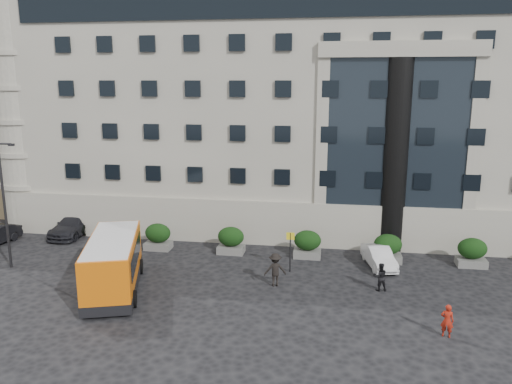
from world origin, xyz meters
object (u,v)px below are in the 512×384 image
hedge_e (472,252)px  bus_stop_sign (290,245)px  street_lamp (5,200)px  white_taxi (379,257)px  hedge_a (158,236)px  hedge_c (307,244)px  red_truck (103,199)px  hedge_d (388,248)px  hedge_b (231,240)px  parked_car_d (83,221)px  pedestrian_c (275,270)px  pedestrian_b (380,277)px  parked_car_c (74,225)px  pedestrian_a (447,321)px  minibus (113,262)px

hedge_e → bus_stop_sign: size_ratio=0.73×
street_lamp → white_taxi: street_lamp is taller
hedge_a → bus_stop_sign: bus_stop_sign is taller
hedge_c → hedge_e: bearing=0.0°
hedge_e → red_truck: red_truck is taller
hedge_d → hedge_c: bearing=180.0°
hedge_b → parked_car_d: (-12.70, 3.57, -0.23)m
pedestrian_c → hedge_c: bearing=-121.1°
hedge_a → hedge_d: 15.60m
bus_stop_sign → white_taxi: 5.87m
white_taxi → parked_car_d: bearing=155.8°
street_lamp → white_taxi: (22.92, 3.79, -3.73)m
hedge_d → bus_stop_sign: 6.76m
street_lamp → pedestrian_b: (22.68, -0.00, -3.56)m
street_lamp → parked_car_d: street_lamp is taller
pedestrian_b → parked_car_c: bearing=-29.6°
hedge_c → hedge_b: bearing=180.0°
hedge_b → street_lamp: (-13.14, -4.80, 3.44)m
hedge_e → white_taxi: hedge_e is taller
red_truck → white_taxi: red_truck is taller
hedge_b → parked_car_d: hedge_b is taller
pedestrian_c → hedge_a: bearing=-43.8°
hedge_d → white_taxi: 1.22m
hedge_d → pedestrian_b: bearing=-100.1°
white_taxi → pedestrian_a: 8.96m
hedge_c → white_taxi: (4.58, -1.01, -0.29)m
hedge_d → hedge_b: bearing=180.0°
hedge_b → hedge_a: bearing=180.0°
minibus → pedestrian_a: minibus is taller
bus_stop_sign → pedestrian_a: 10.45m
parked_car_d → pedestrian_c: pedestrian_c is taller
street_lamp → pedestrian_b: street_lamp is taller
street_lamp → bus_stop_sign: (17.44, 2.00, -2.64)m
street_lamp → red_truck: 13.18m
pedestrian_a → white_taxi: bearing=-59.3°
red_truck → hedge_b: bearing=-23.8°
hedge_c → white_taxi: bearing=-12.4°
hedge_a → hedge_b: (5.20, 0.00, 0.00)m
minibus → parked_car_c: minibus is taller
white_taxi → pedestrian_c: 7.35m
hedge_e → white_taxi: 5.91m
white_taxi → pedestrian_a: (2.36, -8.64, 0.15)m
hedge_a → pedestrian_c: pedestrian_c is taller
parked_car_c → hedge_c: bearing=-6.1°
parked_car_c → hedge_d: bearing=-4.6°
minibus → red_truck: size_ratio=1.41×
hedge_c → pedestrian_c: size_ratio=0.95×
street_lamp → red_truck: size_ratio=1.46×
parked_car_d → pedestrian_a: bearing=-24.3°
hedge_b → hedge_e: bearing=0.0°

